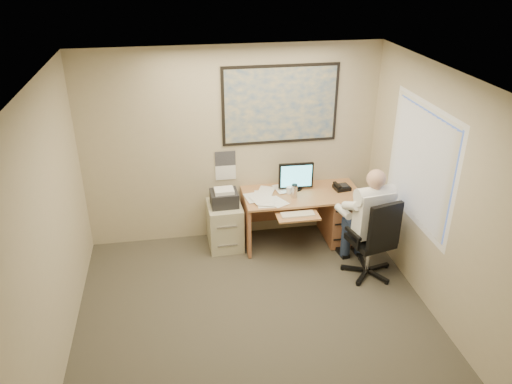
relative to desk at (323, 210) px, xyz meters
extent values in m
cube|color=#3C382E|center=(-1.23, -1.90, -0.44)|extent=(4.00, 4.50, 0.00)
cube|color=white|center=(-1.23, -1.90, 2.26)|extent=(4.00, 4.50, 0.00)
cube|color=#B9AC8C|center=(-1.23, 0.35, 0.91)|extent=(4.00, 0.00, 2.70)
cube|color=#B9AC8C|center=(-3.23, -1.90, 0.91)|extent=(0.00, 4.50, 2.70)
cube|color=#B9AC8C|center=(0.77, -1.90, 0.91)|extent=(0.00, 4.50, 2.70)
cube|color=#B27C4C|center=(-0.33, -0.02, 0.29)|extent=(1.60, 0.75, 0.03)
cube|color=#AB6A46|center=(0.25, -0.02, -0.08)|extent=(0.45, 0.70, 0.70)
cube|color=#AB6A46|center=(-1.11, -0.02, -0.08)|extent=(0.04, 0.70, 0.70)
cube|color=#AB6A46|center=(-0.33, 0.32, 0.01)|extent=(1.55, 0.03, 0.55)
cylinder|color=black|center=(-0.39, 0.13, 0.32)|extent=(0.19, 0.19, 0.02)
cube|color=black|center=(-0.39, 0.11, 0.52)|extent=(0.48, 0.06, 0.36)
cube|color=#58DAEF|center=(-0.39, 0.08, 0.52)|extent=(0.43, 0.02, 0.31)
cube|color=#B27C4C|center=(-0.50, -0.47, 0.22)|extent=(0.55, 0.30, 0.02)
cube|color=beige|center=(-0.50, -0.47, 0.24)|extent=(0.43, 0.14, 0.02)
cube|color=black|center=(0.25, 0.00, 0.33)|extent=(0.23, 0.21, 0.05)
cylinder|color=silver|center=(-0.46, -0.13, 0.40)|extent=(0.08, 0.08, 0.18)
cylinder|color=white|center=(-0.50, 0.01, 0.36)|extent=(0.08, 0.08, 0.10)
cube|color=white|center=(-0.78, -0.02, 0.32)|extent=(0.60, 0.56, 0.02)
cube|color=#1E4C93|center=(-0.58, 0.33, 1.46)|extent=(1.56, 0.03, 1.06)
cube|color=white|center=(-1.33, 0.34, 0.64)|extent=(0.28, 0.01, 0.42)
cube|color=#B6B293|center=(-1.39, 0.03, -0.13)|extent=(0.47, 0.56, 0.64)
cube|color=black|center=(-1.39, 0.03, 0.29)|extent=(0.37, 0.33, 0.20)
cube|color=white|center=(-1.39, 0.01, 0.42)|extent=(0.26, 0.21, 0.05)
cylinder|color=silver|center=(0.32, -0.94, -0.19)|extent=(0.06, 0.06, 0.41)
cube|color=black|center=(0.32, -0.94, 0.04)|extent=(0.57, 0.57, 0.07)
cube|color=black|center=(0.27, -1.17, 0.38)|extent=(0.44, 0.16, 0.57)
camera|label=1|loc=(-1.99, -5.91, 3.35)|focal=35.00mm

